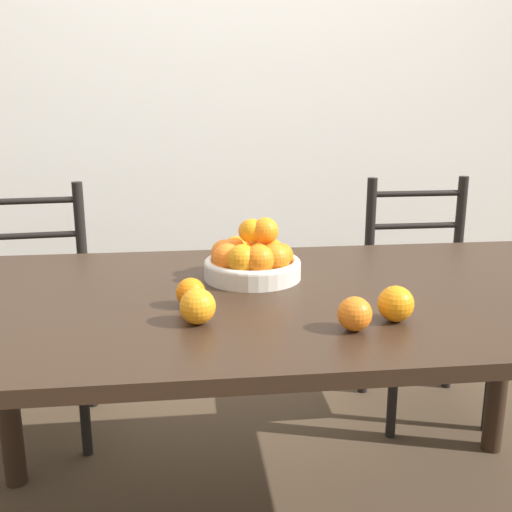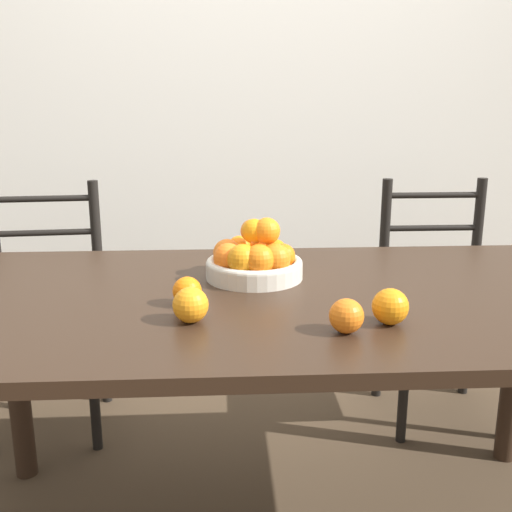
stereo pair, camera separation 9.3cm
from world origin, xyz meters
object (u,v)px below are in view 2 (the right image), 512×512
at_px(orange_loose_2, 390,307).
at_px(orange_loose_3, 187,291).
at_px(chair_left, 45,311).
at_px(orange_loose_0, 346,316).
at_px(chair_right, 439,303).
at_px(fruit_bowl, 254,259).
at_px(orange_loose_1, 191,305).

relative_size(orange_loose_2, orange_loose_3, 1.15).
distance_m(orange_loose_2, chair_left, 1.45).
height_order(orange_loose_0, chair_left, chair_left).
distance_m(orange_loose_0, chair_left, 1.41).
xyz_separation_m(orange_loose_2, orange_loose_3, (-0.45, 0.15, -0.01)).
bearing_deg(orange_loose_0, chair_right, 59.80).
xyz_separation_m(orange_loose_3, chair_right, (0.92, 0.81, -0.33)).
bearing_deg(fruit_bowl, chair_left, 141.51).
relative_size(orange_loose_1, orange_loose_3, 1.14).
bearing_deg(orange_loose_2, orange_loose_3, 161.43).
relative_size(orange_loose_0, orange_loose_3, 1.06).
distance_m(fruit_bowl, chair_left, 1.03).
bearing_deg(chair_right, orange_loose_1, -134.65).
distance_m(orange_loose_0, chair_right, 1.21).
xyz_separation_m(orange_loose_1, orange_loose_2, (0.43, -0.04, 0.00)).
bearing_deg(orange_loose_2, chair_right, 63.46).
bearing_deg(chair_right, chair_left, 179.96).
xyz_separation_m(orange_loose_0, orange_loose_2, (0.10, 0.04, 0.00)).
height_order(fruit_bowl, chair_left, chair_left).
relative_size(orange_loose_0, chair_right, 0.08).
relative_size(orange_loose_0, chair_left, 0.08).
xyz_separation_m(orange_loose_0, chair_right, (0.58, 1.00, -0.33)).
distance_m(orange_loose_0, orange_loose_1, 0.34).
bearing_deg(orange_loose_0, fruit_bowl, 113.03).
bearing_deg(chair_left, orange_loose_2, -47.73).
bearing_deg(chair_left, chair_right, -4.79).
xyz_separation_m(fruit_bowl, orange_loose_1, (-0.16, -0.32, -0.02)).
bearing_deg(fruit_bowl, orange_loose_1, -115.86).
bearing_deg(orange_loose_1, orange_loose_2, -4.82).
relative_size(orange_loose_3, chair_right, 0.07).
relative_size(orange_loose_2, chair_right, 0.09).
bearing_deg(orange_loose_0, orange_loose_3, 150.48).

